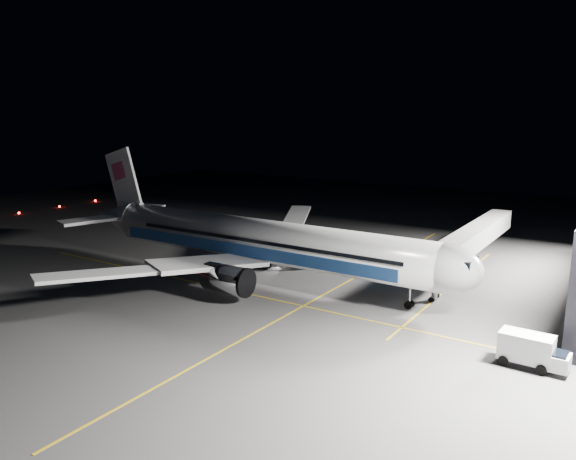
# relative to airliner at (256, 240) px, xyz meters

# --- Properties ---
(ground) EXTENTS (200.00, 200.00, 0.00)m
(ground) POSITION_rel_airliner_xyz_m (1.08, 0.00, -5.16)
(ground) COLOR #4C4C4F
(ground) RESTS_ON ground
(guide_line_main) EXTENTS (0.25, 80.00, 0.01)m
(guide_line_main) POSITION_rel_airliner_xyz_m (11.08, 0.00, -5.16)
(guide_line_main) COLOR gold
(guide_line_main) RESTS_ON ground
(guide_line_cross) EXTENTS (70.00, 0.25, 0.01)m
(guide_line_cross) POSITION_rel_airliner_xyz_m (1.08, -6.00, -5.16)
(guide_line_cross) COLOR gold
(guide_line_cross) RESTS_ON ground
(guide_line_side) EXTENTS (0.25, 40.00, 0.01)m
(guide_line_side) POSITION_rel_airliner_xyz_m (23.08, 10.00, -5.16)
(guide_line_side) COLOR gold
(guide_line_side) RESTS_ON ground
(airliner) EXTENTS (61.48, 54.22, 16.64)m
(airliner) POSITION_rel_airliner_xyz_m (0.00, 0.00, 0.00)
(airliner) COLOR silver
(airliner) RESTS_ON ground
(jet_bridge) EXTENTS (3.60, 34.40, 6.30)m
(jet_bridge) POSITION_rel_airliner_xyz_m (23.08, 18.06, -0.58)
(jet_bridge) COLOR #B2B2B7
(jet_bridge) RESTS_ON ground
(service_truck) EXTENTS (5.88, 2.77, 2.96)m
(service_truck) POSITION_rel_airliner_xyz_m (36.07, -8.41, -3.58)
(service_truck) COLOR silver
(service_truck) RESTS_ON ground
(baggage_tug) EXTENTS (2.22, 1.85, 1.51)m
(baggage_tug) POSITION_rel_airliner_xyz_m (-0.14, 8.00, -4.47)
(baggage_tug) COLOR black
(baggage_tug) RESTS_ON ground
(safety_cone_a) EXTENTS (0.43, 0.43, 0.65)m
(safety_cone_a) POSITION_rel_airliner_xyz_m (4.86, 11.53, -4.84)
(safety_cone_a) COLOR #EC4409
(safety_cone_a) RESTS_ON ground
(safety_cone_b) EXTENTS (0.37, 0.37, 0.56)m
(safety_cone_b) POSITION_rel_airliner_xyz_m (-0.52, 7.31, -4.89)
(safety_cone_b) COLOR #EC4409
(safety_cone_b) RESTS_ON ground
(safety_cone_c) EXTENTS (0.37, 0.37, 0.55)m
(safety_cone_c) POSITION_rel_airliner_xyz_m (1.60, 8.64, -4.89)
(safety_cone_c) COLOR #EC4409
(safety_cone_c) RESTS_ON ground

